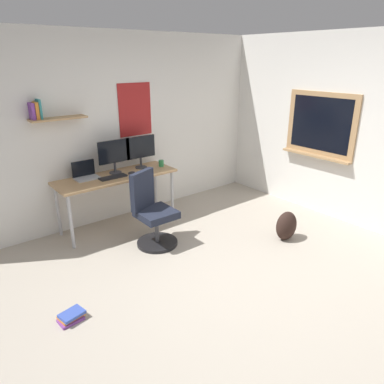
# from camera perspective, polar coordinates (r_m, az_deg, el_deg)

# --- Properties ---
(ground_plane) EXTENTS (5.20, 5.20, 0.00)m
(ground_plane) POSITION_cam_1_polar(r_m,az_deg,el_deg) (3.90, 6.84, -14.83)
(ground_plane) COLOR #ADA393
(ground_plane) RESTS_ON ground
(wall_back) EXTENTS (5.00, 0.30, 2.60)m
(wall_back) POSITION_cam_1_polar(r_m,az_deg,el_deg) (5.27, -11.99, 9.79)
(wall_back) COLOR silver
(wall_back) RESTS_ON ground
(wall_right) EXTENTS (0.22, 5.00, 2.60)m
(wall_right) POSITION_cam_1_polar(r_m,az_deg,el_deg) (5.33, 26.42, 8.22)
(wall_right) COLOR silver
(wall_right) RESTS_ON ground
(desk) EXTENTS (1.65, 0.57, 0.75)m
(desk) POSITION_cam_1_polar(r_m,az_deg,el_deg) (5.01, -11.90, 1.80)
(desk) COLOR tan
(desk) RESTS_ON ground
(office_chair) EXTENTS (0.53, 0.55, 0.95)m
(office_chair) POSITION_cam_1_polar(r_m,az_deg,el_deg) (4.54, -6.35, -3.51)
(office_chair) COLOR black
(office_chair) RESTS_ON ground
(laptop) EXTENTS (0.31, 0.21, 0.23)m
(laptop) POSITION_cam_1_polar(r_m,az_deg,el_deg) (4.95, -16.56, 2.72)
(laptop) COLOR #ADAFB5
(laptop) RESTS_ON desk
(monitor_primary) EXTENTS (0.46, 0.17, 0.46)m
(monitor_primary) POSITION_cam_1_polar(r_m,az_deg,el_deg) (5.00, -12.25, 5.89)
(monitor_primary) COLOR #38383D
(monitor_primary) RESTS_ON desk
(monitor_secondary) EXTENTS (0.46, 0.17, 0.46)m
(monitor_secondary) POSITION_cam_1_polar(r_m,az_deg,el_deg) (5.19, -8.18, 6.68)
(monitor_secondary) COLOR #38383D
(monitor_secondary) RESTS_ON desk
(keyboard) EXTENTS (0.37, 0.13, 0.02)m
(keyboard) POSITION_cam_1_polar(r_m,az_deg,el_deg) (4.88, -12.44, 2.33)
(keyboard) COLOR black
(keyboard) RESTS_ON desk
(computer_mouse) EXTENTS (0.10, 0.06, 0.03)m
(computer_mouse) POSITION_cam_1_polar(r_m,az_deg,el_deg) (5.00, -9.59, 3.05)
(computer_mouse) COLOR #262628
(computer_mouse) RESTS_ON desk
(coffee_mug) EXTENTS (0.08, 0.08, 0.09)m
(coffee_mug) POSITION_cam_1_polar(r_m,az_deg,el_deg) (5.29, -4.91, 4.58)
(coffee_mug) COLOR #338C4C
(coffee_mug) RESTS_ON desk
(backpack) EXTENTS (0.32, 0.22, 0.39)m
(backpack) POSITION_cam_1_polar(r_m,az_deg,el_deg) (4.85, 14.77, -5.22)
(backpack) COLOR black
(backpack) RESTS_ON ground
(book_stack_on_floor) EXTENTS (0.25, 0.20, 0.08)m
(book_stack_on_floor) POSITION_cam_1_polar(r_m,az_deg,el_deg) (3.63, -18.64, -18.22)
(book_stack_on_floor) COLOR #7A3D99
(book_stack_on_floor) RESTS_ON ground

